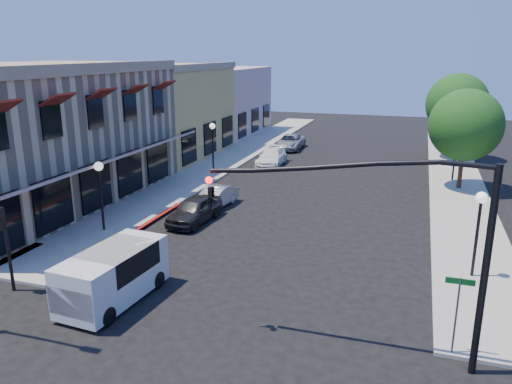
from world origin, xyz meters
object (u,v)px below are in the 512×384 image
(parked_car_d, at_px, (290,142))
(street_name_sign, at_px, (458,304))
(signal_mast_arm, at_px, (404,227))
(secondary_signal, at_px, (4,233))
(parked_car_c, at_px, (272,157))
(street_tree_a, at_px, (466,125))
(white_van, at_px, (112,273))
(lamppost_left_far, at_px, (213,134))
(lamppost_left_near, at_px, (100,179))
(parked_car_b, at_px, (215,197))
(lamppost_right_near, at_px, (480,213))
(lamppost_right_far, at_px, (456,142))
(street_tree_b, at_px, (457,104))
(parked_car_a, at_px, (195,210))

(parked_car_d, bearing_deg, street_name_sign, -68.07)
(signal_mast_arm, bearing_deg, secondary_signal, -179.63)
(parked_car_c, relative_size, parked_car_d, 0.95)
(street_tree_a, height_order, white_van, street_tree_a)
(lamppost_left_far, bearing_deg, secondary_signal, -88.61)
(secondary_signal, xyz_separation_m, lamppost_left_near, (-0.50, 6.59, 0.42))
(parked_car_b, bearing_deg, lamppost_right_near, -14.97)
(white_van, bearing_deg, lamppost_right_far, 60.62)
(street_tree_a, relative_size, lamppost_right_near, 1.82)
(street_tree_b, bearing_deg, lamppost_right_far, -92.15)
(parked_car_b, bearing_deg, signal_mast_arm, -40.93)
(lamppost_right_near, bearing_deg, secondary_signal, -158.22)
(parked_car_d, bearing_deg, lamppost_left_near, -99.03)
(street_name_sign, relative_size, white_van, 0.56)
(street_name_sign, xyz_separation_m, lamppost_right_far, (1.00, 21.80, 1.04))
(lamppost_left_far, height_order, parked_car_a, lamppost_left_far)
(parked_car_a, bearing_deg, street_tree_a, 44.04)
(parked_car_c, distance_m, parked_car_d, 7.01)
(lamppost_left_near, xyz_separation_m, parked_car_b, (3.70, 5.48, -2.14))
(street_tree_a, distance_m, parked_car_c, 14.37)
(lamppost_left_near, bearing_deg, lamppost_right_near, 0.00)
(lamppost_left_far, distance_m, white_van, 20.63)
(street_name_sign, bearing_deg, parked_car_c, 118.35)
(signal_mast_arm, distance_m, lamppost_right_near, 7.15)
(lamppost_left_far, xyz_separation_m, parked_car_b, (3.70, -8.52, -2.14))
(lamppost_left_near, bearing_deg, street_name_sign, -19.93)
(street_tree_a, height_order, lamppost_left_far, street_tree_a)
(signal_mast_arm, height_order, secondary_signal, signal_mast_arm)
(lamppost_left_far, bearing_deg, street_name_sign, -51.06)
(signal_mast_arm, distance_m, parked_car_b, 16.42)
(white_van, xyz_separation_m, parked_car_c, (-0.89, 23.05, -0.46))
(street_tree_a, bearing_deg, street_name_sign, -93.76)
(street_tree_b, xyz_separation_m, lamppost_right_near, (-0.30, -24.00, -1.81))
(street_name_sign, distance_m, lamppost_left_near, 17.05)
(lamppost_right_near, bearing_deg, street_tree_a, 88.77)
(lamppost_left_far, bearing_deg, lamppost_left_near, -90.00)
(street_tree_a, distance_m, white_van, 23.94)
(signal_mast_arm, height_order, lamppost_right_near, signal_mast_arm)
(secondary_signal, distance_m, lamppost_left_near, 6.63)
(lamppost_left_near, xyz_separation_m, parked_car_c, (3.70, 17.00, -2.08))
(lamppost_right_far, xyz_separation_m, parked_car_b, (-13.30, -10.52, -2.14))
(street_tree_b, relative_size, lamppost_left_near, 1.97)
(secondary_signal, bearing_deg, street_name_sign, 2.93)
(street_tree_a, relative_size, parked_car_a, 1.61)
(lamppost_left_near, relative_size, parked_car_d, 0.75)
(signal_mast_arm, relative_size, parked_car_b, 2.21)
(lamppost_left_near, relative_size, lamppost_right_near, 1.00)
(street_tree_a, height_order, parked_car_b, street_tree_a)
(street_tree_b, bearing_deg, parked_car_a, -122.60)
(street_tree_a, height_order, secondary_signal, street_tree_a)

